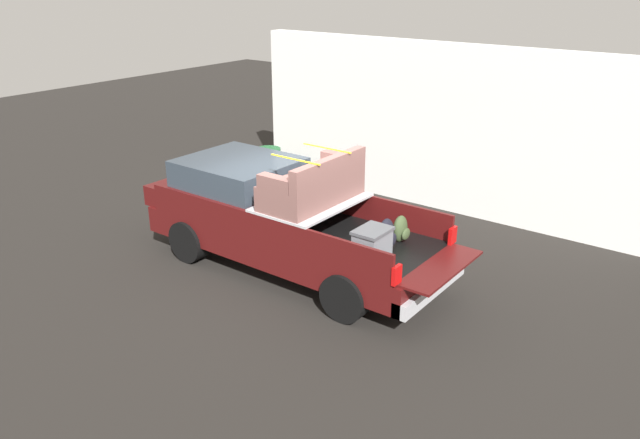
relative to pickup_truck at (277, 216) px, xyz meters
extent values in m
plane|color=black|center=(-0.35, 0.00, -0.95)|extent=(40.00, 40.00, 0.00)
cube|color=#470F0F|center=(-0.35, 0.00, -0.33)|extent=(5.50, 1.92, 0.48)
cube|color=black|center=(-1.55, 0.00, -0.08)|extent=(2.80, 1.80, 0.04)
cube|color=#470F0F|center=(-1.55, 0.93, 0.15)|extent=(2.80, 0.06, 0.50)
cube|color=#470F0F|center=(-1.55, -0.93, 0.15)|extent=(2.80, 0.06, 0.50)
cube|color=#470F0F|center=(-0.18, 0.00, 0.15)|extent=(0.06, 1.80, 0.50)
cube|color=#470F0F|center=(-3.23, 0.00, -0.08)|extent=(0.55, 1.80, 0.04)
cube|color=#B2B2B7|center=(-0.78, 0.00, 0.42)|extent=(1.25, 1.92, 0.04)
cube|color=#470F0F|center=(1.00, 0.00, 0.15)|extent=(2.30, 1.92, 0.50)
cube|color=#2D3842|center=(0.90, 0.00, 0.64)|extent=(1.94, 1.76, 0.48)
cube|color=#470F0F|center=(2.35, 0.00, 0.09)|extent=(0.40, 1.82, 0.38)
cube|color=#B2B2B7|center=(-3.07, 0.00, -0.45)|extent=(0.24, 1.92, 0.24)
cube|color=red|center=(-2.97, 0.88, 0.08)|extent=(0.06, 0.20, 0.28)
cube|color=red|center=(-2.97, -0.88, 0.08)|extent=(0.06, 0.20, 0.28)
cylinder|color=black|center=(1.40, 0.88, -0.55)|extent=(0.78, 0.30, 0.78)
cylinder|color=black|center=(1.40, -0.88, -0.55)|extent=(0.78, 0.30, 0.78)
cylinder|color=black|center=(-2.10, 0.88, -0.55)|extent=(0.78, 0.30, 0.78)
cylinder|color=black|center=(-2.10, -0.88, -0.55)|extent=(0.78, 0.30, 0.78)
cube|color=slate|center=(-2.26, 0.42, 0.17)|extent=(0.40, 0.55, 0.46)
cube|color=#505359|center=(-2.26, 0.42, 0.43)|extent=(0.44, 0.59, 0.05)
ellipsoid|color=black|center=(-2.22, -0.05, 0.20)|extent=(0.20, 0.38, 0.51)
ellipsoid|color=black|center=(-2.33, -0.05, 0.12)|extent=(0.09, 0.26, 0.22)
ellipsoid|color=#384728|center=(-2.25, -0.44, 0.17)|extent=(0.20, 0.33, 0.45)
ellipsoid|color=#384728|center=(-2.36, -0.44, 0.10)|extent=(0.09, 0.23, 0.20)
cube|color=brown|center=(-0.78, 0.00, 0.65)|extent=(0.89, 1.87, 0.42)
cube|color=brown|center=(-1.14, 0.00, 1.06)|extent=(0.16, 1.87, 0.40)
cube|color=brown|center=(-0.73, 0.83, 0.97)|extent=(0.65, 0.20, 0.22)
cube|color=brown|center=(-0.73, -0.84, 0.97)|extent=(0.65, 0.20, 0.22)
cube|color=yellow|center=(-0.78, 0.42, 1.27)|extent=(0.99, 0.03, 0.02)
cube|color=yellow|center=(-0.78, -0.42, 1.27)|extent=(0.99, 0.03, 0.02)
cube|color=white|center=(-0.85, -4.49, 0.86)|extent=(9.38, 0.36, 3.61)
cylinder|color=#1E592D|center=(3.02, -3.17, -0.50)|extent=(0.56, 0.56, 0.90)
cylinder|color=#1E592D|center=(3.02, -3.17, -0.01)|extent=(0.60, 0.60, 0.08)
camera|label=1|loc=(-6.87, 7.83, 4.10)|focal=35.25mm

